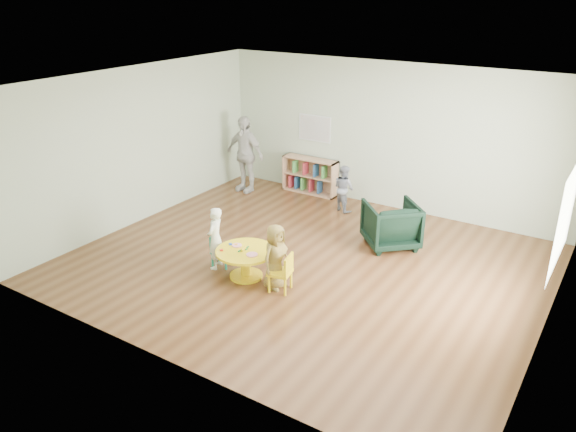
% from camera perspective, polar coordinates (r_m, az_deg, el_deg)
% --- Properties ---
extents(room, '(7.10, 7.00, 2.80)m').
position_cam_1_polar(room, '(8.20, 2.05, 6.99)').
color(room, '#53311A').
rests_on(room, ground).
extents(activity_table, '(0.89, 0.89, 0.49)m').
position_cam_1_polar(activity_table, '(8.39, -4.33, -4.32)').
color(activity_table, yellow).
rests_on(activity_table, ground).
extents(kid_chair_left, '(0.34, 0.34, 0.52)m').
position_cam_1_polar(kid_chair_left, '(8.79, -6.99, -3.33)').
color(kid_chair_left, '#1B9675').
rests_on(kid_chair_left, ground).
extents(kid_chair_right, '(0.36, 0.36, 0.57)m').
position_cam_1_polar(kid_chair_right, '(8.01, -0.53, -5.68)').
color(kid_chair_right, yellow).
rests_on(kid_chair_right, ground).
extents(bookshelf, '(1.20, 0.30, 0.75)m').
position_cam_1_polar(bookshelf, '(11.79, 2.28, 4.13)').
color(bookshelf, tan).
rests_on(bookshelf, ground).
extents(alphabet_poster, '(0.74, 0.01, 0.54)m').
position_cam_1_polar(alphabet_poster, '(11.62, 2.73, 8.89)').
color(alphabet_poster, white).
rests_on(alphabet_poster, ground).
extents(armchair, '(1.17, 1.17, 0.76)m').
position_cam_1_polar(armchair, '(9.49, 10.42, -0.85)').
color(armchair, black).
rests_on(armchair, ground).
extents(child_left, '(0.32, 0.41, 0.99)m').
position_cam_1_polar(child_left, '(8.64, -7.40, -2.25)').
color(child_left, white).
rests_on(child_left, ground).
extents(child_right, '(0.38, 0.52, 0.98)m').
position_cam_1_polar(child_right, '(8.02, -1.27, -4.16)').
color(child_right, yellow).
rests_on(child_right, ground).
extents(toddler, '(0.54, 0.49, 0.91)m').
position_cam_1_polar(toddler, '(10.83, 5.69, 2.83)').
color(toddler, '#1B2743').
rests_on(toddler, ground).
extents(adult_caretaker, '(0.97, 0.47, 1.60)m').
position_cam_1_polar(adult_caretaker, '(11.80, -4.42, 6.30)').
color(adult_caretaker, silver).
rests_on(adult_caretaker, ground).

